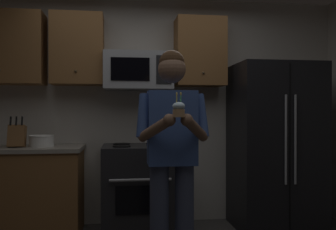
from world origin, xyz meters
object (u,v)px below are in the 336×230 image
Objects in this scene: person at (172,147)px; refrigerator at (275,146)px; knife_block at (17,136)px; oven_range at (139,189)px; microwave at (138,71)px; bowl_large_white at (42,141)px; cupcake at (179,109)px.

refrigerator is at bearing 37.75° from person.
refrigerator reaches higher than knife_block.
oven_range is 1.26× the size of microwave.
cupcake reaches higher than bowl_large_white.
bowl_large_white reaches higher than oven_range.
oven_range is 1.12m from bowl_large_white.
oven_range is 0.52× the size of refrigerator.
microwave reaches higher than person.
refrigerator is at bearing -0.89° from bowl_large_white.
knife_block is (-2.73, 0.01, 0.13)m from refrigerator.
microwave reaches higher than bowl_large_white.
microwave reaches higher than oven_range.
oven_range is 1.26m from microwave.
bowl_large_white is at bearing -179.97° from oven_range.
cupcake is (1.21, -1.36, 0.31)m from bowl_large_white.
microwave is (0.00, 0.12, 1.26)m from oven_range.
cupcake is at bearing -81.15° from oven_range.
knife_block is 1.98m from cupcake.
microwave is 1.42m from knife_block.
knife_block is at bearing -173.01° from bowl_large_white.
cupcake reaches higher than oven_range.
microwave is 2.31× the size of knife_block.
person is at bearing -34.94° from knife_block.
oven_range is 2.91× the size of knife_block.
microwave is at bearing 98.15° from cupcake.
cupcake is (0.00, -0.33, 0.30)m from person.
cupcake is (-1.29, -1.33, 0.39)m from refrigerator.
refrigerator is at bearing -0.21° from knife_block.
bowl_large_white is at bearing 6.99° from knife_block.
oven_range is 1.18m from person.
microwave reaches higher than refrigerator.
knife_block is (-1.23, -0.03, 0.57)m from oven_range.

